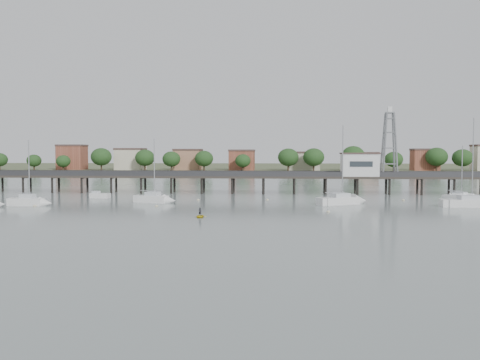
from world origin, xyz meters
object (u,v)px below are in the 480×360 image
object	(u,v)px
sailboat_c	(347,201)
yellow_dinghy	(200,217)
sailboat_f	(33,202)
sailboat_d	(479,203)
pier	(248,177)
white_tender	(100,196)
lattice_tower	(389,145)
sailboat_e	(464,200)
sailboat_b	(158,199)

from	to	relation	value
sailboat_c	yellow_dinghy	xyz separation A→B (m)	(-23.78, -21.58, -0.63)
sailboat_f	sailboat_d	bearing A→B (deg)	6.22
sailboat_f	yellow_dinghy	world-z (taller)	sailboat_f
sailboat_f	pier	bearing A→B (deg)	43.86
white_tender	yellow_dinghy	size ratio (longest dim) A/B	1.79
yellow_dinghy	lattice_tower	bearing A→B (deg)	50.80
sailboat_d	sailboat_f	world-z (taller)	sailboat_d
lattice_tower	white_tender	distance (m)	63.83
sailboat_d	white_tender	xyz separation A→B (m)	(-71.25, 12.98, -0.15)
pier	yellow_dinghy	size ratio (longest dim) A/B	63.97
lattice_tower	sailboat_e	size ratio (longest dim) A/B	1.40
sailboat_c	lattice_tower	bearing A→B (deg)	34.57
sailboat_e	sailboat_f	bearing A→B (deg)	-125.21
sailboat_d	yellow_dinghy	world-z (taller)	sailboat_d
lattice_tower	sailboat_f	world-z (taller)	lattice_tower
sailboat_e	white_tender	world-z (taller)	sailboat_e
sailboat_e	sailboat_f	world-z (taller)	sailboat_f
lattice_tower	sailboat_e	world-z (taller)	lattice_tower
pier	yellow_dinghy	xyz separation A→B (m)	(-4.35, -45.06, -3.79)
pier	yellow_dinghy	world-z (taller)	pier
sailboat_e	sailboat_c	world-z (taller)	sailboat_c
pier	lattice_tower	bearing A→B (deg)	0.00
pier	sailboat_e	bearing A→B (deg)	-26.05
pier	sailboat_c	size ratio (longest dim) A/B	9.89
sailboat_e	sailboat_f	xyz separation A→B (m)	(-77.34, -10.37, -0.01)
sailboat_f	yellow_dinghy	size ratio (longest dim) A/B	5.18
sailboat_c	sailboat_d	xyz separation A→B (m)	(21.98, -3.59, -0.00)
white_tender	sailboat_e	bearing A→B (deg)	2.58
yellow_dinghy	pier	bearing A→B (deg)	83.79
pier	white_tender	size ratio (longest dim) A/B	35.73
sailboat_d	white_tender	size ratio (longest dim) A/B	3.87
sailboat_c	sailboat_b	distance (m)	34.83
sailboat_b	sailboat_f	distance (m)	21.83
lattice_tower	yellow_dinghy	xyz separation A→B (m)	(-35.85, -45.06, -11.10)
sailboat_c	sailboat_d	bearing A→B (deg)	-37.49
pier	sailboat_b	bearing A→B (deg)	-123.08
yellow_dinghy	sailboat_f	bearing A→B (deg)	154.69
sailboat_d	sailboat_b	bearing A→B (deg)	174.55
lattice_tower	yellow_dinghy	bearing A→B (deg)	-128.51
sailboat_f	yellow_dinghy	xyz separation A→B (m)	(31.78, -14.56, -0.65)
lattice_tower	sailboat_d	size ratio (longest dim) A/B	0.95
sailboat_c	sailboat_f	xyz separation A→B (m)	(-55.56, -7.02, 0.02)
white_tender	sailboat_d	bearing A→B (deg)	-2.87
pier	lattice_tower	distance (m)	32.34
pier	sailboat_d	xyz separation A→B (m)	(41.41, -27.07, -3.17)
sailboat_b	white_tender	xyz separation A→B (m)	(-14.44, 9.55, -0.16)
sailboat_c	sailboat_d	distance (m)	22.27
sailboat_b	sailboat_c	bearing A→B (deg)	15.41
lattice_tower	sailboat_d	bearing A→B (deg)	-69.90
sailboat_e	sailboat_d	world-z (taller)	sailboat_d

